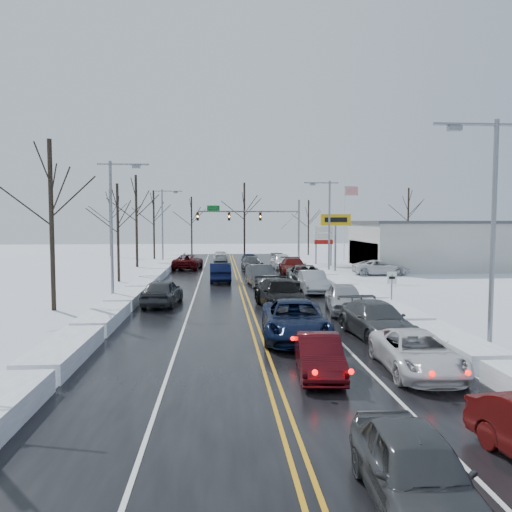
{
  "coord_description": "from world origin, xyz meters",
  "views": [
    {
      "loc": [
        -1.7,
        -35.94,
        5.25
      ],
      "look_at": [
        1.15,
        3.33,
        2.5
      ],
      "focal_mm": 35.0,
      "sensor_mm": 36.0,
      "label": 1
    }
  ],
  "objects": [
    {
      "name": "tree_far_d",
      "position": [
        12.0,
        40.5,
        5.94
      ],
      "size": [
        3.4,
        3.4,
        8.5
      ],
      "color": "#2D231C",
      "rests_on": "ground"
    },
    {
      "name": "tree_far_c",
      "position": [
        2.0,
        39.0,
        7.68
      ],
      "size": [
        4.4,
        4.4,
        11.0
      ],
      "color": "#2D231C",
      "rests_on": "ground"
    },
    {
      "name": "speed_limit_sign",
      "position": [
        8.2,
        -8.0,
        1.63
      ],
      "size": [
        0.55,
        0.09,
        2.35
      ],
      "color": "slate",
      "rests_on": "ground"
    },
    {
      "name": "queued_car_17",
      "position": [
        5.26,
        24.72,
        0.0
      ],
      "size": [
        1.48,
        4.08,
        1.34
      ],
      "primitive_type": "imported",
      "rotation": [
        0.0,
        0.0,
        -0.02
      ],
      "color": "#404345",
      "rests_on": "ground"
    },
    {
      "name": "snow_bank_left",
      "position": [
        -7.6,
        2.0,
        0.0
      ],
      "size": [
        1.66,
        72.0,
        0.71
      ],
      "primitive_type": "cube",
      "color": "white",
      "rests_on": "ground"
    },
    {
      "name": "tree_left_b",
      "position": [
        -11.5,
        -6.0,
        6.99
      ],
      "size": [
        4.0,
        4.0,
        10.0
      ],
      "color": "#2D231C",
      "rests_on": "ground"
    },
    {
      "name": "parked_car_2",
      "position": [
        15.11,
        22.56,
        0.0
      ],
      "size": [
        2.05,
        4.94,
        1.67
      ],
      "primitive_type": "imported",
      "rotation": [
        0.0,
        0.0,
        3.13
      ],
      "color": "black",
      "rests_on": "ground"
    },
    {
      "name": "queued_car_12",
      "position": [
        5.41,
        -8.06,
        0.0
      ],
      "size": [
        2.56,
        5.15,
        1.69
      ],
      "primitive_type": "imported",
      "rotation": [
        0.0,
        0.0,
        -0.12
      ],
      "color": "#A5A6AD",
      "rests_on": "ground"
    },
    {
      "name": "queued_car_14",
      "position": [
        5.14,
        3.58,
        0.0
      ],
      "size": [
        3.32,
        6.36,
        1.71
      ],
      "primitive_type": "imported",
      "rotation": [
        0.0,
        0.0,
        -0.08
      ],
      "color": "#44474A",
      "rests_on": "ground"
    },
    {
      "name": "queued_car_8",
      "position": [
        1.85,
        23.26,
        0.0
      ],
      "size": [
        2.05,
        4.38,
        1.45
      ],
      "primitive_type": "imported",
      "rotation": [
        0.0,
        0.0,
        0.08
      ],
      "color": "black",
      "rests_on": "ground"
    },
    {
      "name": "traffic_signal_mast",
      "position": [
        3.45,
        27.99,
        5.48
      ],
      "size": [
        13.28,
        0.39,
        8.0
      ],
      "color": "slate",
      "rests_on": "ground"
    },
    {
      "name": "queued_car_1",
      "position": [
        1.66,
        -19.41,
        0.0
      ],
      "size": [
        1.8,
        4.24,
        1.36
      ],
      "primitive_type": "imported",
      "rotation": [
        0.0,
        0.0,
        -0.09
      ],
      "color": "#45090E",
      "rests_on": "ground"
    },
    {
      "name": "tree_left_d",
      "position": [
        -11.2,
        22.0,
        7.33
      ],
      "size": [
        4.2,
        4.2,
        10.5
      ],
      "color": "#2D231C",
      "rests_on": "ground"
    },
    {
      "name": "queued_car_4",
      "position": [
        1.85,
        -0.81,
        0.0
      ],
      "size": [
        2.04,
        4.39,
        1.46
      ],
      "primitive_type": "imported",
      "rotation": [
        0.0,
        0.0,
        -0.07
      ],
      "color": "silver",
      "rests_on": "ground"
    },
    {
      "name": "oncoming_car_1",
      "position": [
        -5.2,
        18.89,
        0.0
      ],
      "size": [
        3.32,
        6.1,
        1.62
      ],
      "primitive_type": "imported",
      "rotation": [
        0.0,
        0.0,
        3.03
      ],
      "color": "#4C0A0D",
      "rests_on": "ground"
    },
    {
      "name": "used_vehicles_sign",
      "position": [
        10.5,
        22.0,
        3.32
      ],
      "size": [
        2.2,
        0.22,
        4.65
      ],
      "color": "slate",
      "rests_on": "ground"
    },
    {
      "name": "streetlight_se",
      "position": [
        8.3,
        -18.0,
        5.31
      ],
      "size": [
        3.2,
        0.25,
        9.0
      ],
      "color": "slate",
      "rests_on": "ground"
    },
    {
      "name": "queued_car_16",
      "position": [
        5.11,
        18.46,
        0.0
      ],
      "size": [
        2.35,
        5.17,
        1.72
      ],
      "primitive_type": "imported",
      "rotation": [
        0.0,
        0.0,
        0.07
      ],
      "color": "white",
      "rests_on": "ground"
    },
    {
      "name": "queued_car_5",
      "position": [
        1.61,
        4.05,
        0.0
      ],
      "size": [
        2.3,
        5.37,
        1.72
      ],
      "primitive_type": "imported",
      "rotation": [
        0.0,
        0.0,
        0.09
      ],
      "color": "#3F4144",
      "rests_on": "ground"
    },
    {
      "name": "streetlight_sw",
      "position": [
        -8.3,
        -4.0,
        5.31
      ],
      "size": [
        3.2,
        0.25,
        9.0
      ],
      "color": "slate",
      "rests_on": "ground"
    },
    {
      "name": "queued_car_0",
      "position": [
        1.82,
        -27.45,
        0.0
      ],
      "size": [
        1.95,
        4.43,
        1.48
      ],
      "primitive_type": "imported",
      "rotation": [
        0.0,
        0.0,
        -0.05
      ],
      "color": "#3E4043",
      "rests_on": "ground"
    },
    {
      "name": "tree_far_e",
      "position": [
        28.0,
        41.0,
        7.33
      ],
      "size": [
        4.2,
        4.2,
        10.5
      ],
      "color": "#2D231C",
      "rests_on": "ground"
    },
    {
      "name": "tree_left_c",
      "position": [
        -10.5,
        8.0,
        5.94
      ],
      "size": [
        3.4,
        3.4,
        8.5
      ],
      "color": "#2D231C",
      "rests_on": "ground"
    },
    {
      "name": "streetlight_ne",
      "position": [
        8.3,
        10.0,
        5.31
      ],
      "size": [
        3.2,
        0.25,
        9.0
      ],
      "color": "slate",
      "rests_on": "ground"
    },
    {
      "name": "queued_car_13",
      "position": [
        5.1,
        0.05,
        0.0
      ],
      "size": [
        1.81,
        4.93,
        1.62
      ],
      "primitive_type": "imported",
      "rotation": [
        0.0,
        0.0,
        -0.02
      ],
      "color": "#A8AAB0",
      "rests_on": "ground"
    },
    {
      "name": "tree_far_b",
      "position": [
        -6.0,
        41.0,
        6.29
      ],
      "size": [
        3.6,
        3.6,
        9.0
      ],
      "color": "#2D231C",
      "rests_on": "ground"
    },
    {
      "name": "flagpole",
      "position": [
        15.17,
        30.0,
        5.93
      ],
      "size": [
        1.87,
        1.2,
        10.0
      ],
      "color": "silver",
      "rests_on": "ground"
    },
    {
      "name": "snow_bank_right",
      "position": [
        7.6,
        2.0,
        0.0
      ],
      "size": [
        1.66,
        72.0,
        0.71
      ],
      "primitive_type": "cube",
      "color": "white",
      "rests_on": "ground"
    },
    {
      "name": "queued_car_10",
      "position": [
        5.11,
        -19.38,
        0.0
      ],
      "size": [
        2.59,
        5.16,
        1.4
      ],
      "primitive_type": "imported",
      "rotation": [
        0.0,
        0.0,
        -0.05
      ],
      "color": "silver",
      "rests_on": "ground"
    },
    {
      "name": "parked_car_1",
      "position": [
        17.02,
        14.72,
        0.0
      ],
      "size": [
        2.28,
        5.49,
        1.59
      ],
      "primitive_type": "imported",
      "rotation": [
        0.0,
        0.0,
        -0.01
      ],
      "color": "#45474A",
      "rests_on": "ground"
    },
    {
      "name": "parked_car_0",
      "position": [
        13.89,
        11.59,
        0.0
      ],
      "size": [
        5.36,
        2.64,
        1.46
      ],
      "primitive_type": "imported",
      "rotation": [
        0.0,
        0.0,
        1.53
      ],
      "color": "white",
      "rests_on": "ground"
    },
    {
      "name": "queued_car_2",
      "position": [
        1.63,
        -14.13,
        0.0
      ],
      "size": [
        3.21,
        6.31,
        1.71
      ],
      "primitive_type": "imported",
      "rotation": [
        0.0,
        0.0,
        -0.06
      ],
      "color": "black",
      "rests_on": "ground"
    },
    {
      "name": "tree_left_e",
      "position": [
        -10.8,
        34.0,
        6.64
      ],
      "size": [
        3.8,
        3.8,
        9.5
      ],
      "color": "#2D231C",
      "rests_on": "ground"
    },
    {
      "name": "tree_far_a",
      "position": [
        -18.0,
        40.0,
        6.99
      ],
      "size": [
        4.0,
        4.0,
        10.0
      ],
      "color": "#2D231C",
      "rests_on": "ground"
    },
    {
      "name": "oncoming_car_2",
      "position": [
        -1.62,
        29.0,
        0.0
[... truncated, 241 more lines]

